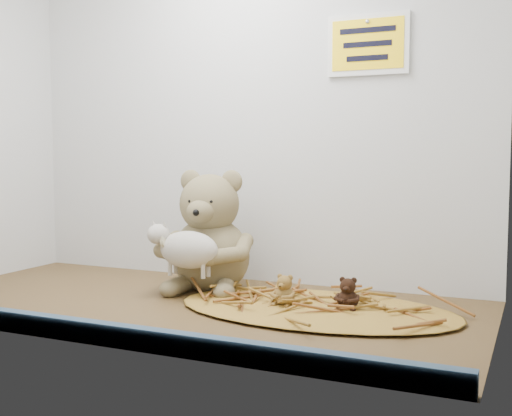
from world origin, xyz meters
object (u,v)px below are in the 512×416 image
at_px(toy_lamb, 189,250).
at_px(main_teddy, 211,230).
at_px(mini_teddy_tan, 285,288).
at_px(mini_teddy_brown, 348,292).

bearing_deg(toy_lamb, main_teddy, 90.00).
relative_size(main_teddy, mini_teddy_tan, 4.38).
distance_m(main_teddy, mini_teddy_brown, 0.37).
bearing_deg(main_teddy, toy_lamb, -98.87).
height_order(toy_lamb, mini_teddy_tan, toy_lamb).
bearing_deg(main_teddy, mini_teddy_tan, -34.37).
relative_size(toy_lamb, mini_teddy_tan, 2.81).
distance_m(main_teddy, mini_teddy_tan, 0.27).
distance_m(toy_lamb, mini_teddy_tan, 0.23).
xyz_separation_m(main_teddy, mini_teddy_brown, (0.35, -0.09, -0.09)).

